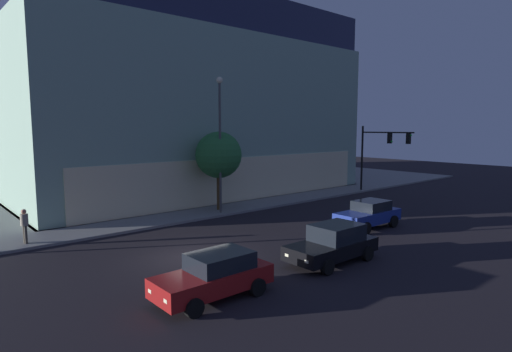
% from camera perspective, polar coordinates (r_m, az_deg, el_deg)
% --- Properties ---
extents(ground_plane, '(120.00, 120.00, 0.00)m').
position_cam_1_polar(ground_plane, '(19.54, -8.70, -10.93)').
color(ground_plane, black).
extents(sidewalk_corner, '(80.00, 60.00, 0.15)m').
position_cam_1_polar(sidewalk_corner, '(53.11, -29.85, -0.47)').
color(sidewalk_corner, slate).
rests_on(sidewalk_corner, ground).
extents(modern_building, '(29.80, 31.04, 16.37)m').
position_cam_1_polar(modern_building, '(45.24, -14.26, 9.31)').
color(modern_building, '#4C4C51').
rests_on(modern_building, ground).
extents(traffic_light_far_corner, '(0.61, 4.88, 5.86)m').
position_cam_1_polar(traffic_light_far_corner, '(38.36, 16.79, 3.95)').
color(traffic_light_far_corner, black).
rests_on(traffic_light_far_corner, sidewalk_corner).
extents(street_lamp_sidewalk, '(0.44, 0.44, 9.02)m').
position_cam_1_polar(street_lamp_sidewalk, '(27.73, -4.97, 6.32)').
color(street_lamp_sidewalk, '#4B4B4B').
rests_on(street_lamp_sidewalk, sidewalk_corner).
extents(sidewalk_tree, '(3.22, 3.22, 5.45)m').
position_cam_1_polar(sidewalk_tree, '(28.87, -5.14, 2.86)').
color(sidewalk_tree, '#50391E').
rests_on(sidewalk_tree, sidewalk_corner).
extents(pedestrian_waiting, '(0.36, 0.36, 1.73)m').
position_cam_1_polar(pedestrian_waiting, '(23.62, -29.16, -5.65)').
color(pedestrian_waiting, '#4C473D').
rests_on(pedestrian_waiting, sidewalk_corner).
extents(car_red, '(4.22, 1.95, 1.57)m').
position_cam_1_polar(car_red, '(14.85, -5.69, -13.39)').
color(car_red, maroon).
rests_on(car_red, ground).
extents(car_black, '(4.43, 2.10, 1.64)m').
position_cam_1_polar(car_black, '(18.80, 10.52, -9.06)').
color(car_black, black).
rests_on(car_black, ground).
extents(car_blue, '(4.39, 2.03, 1.60)m').
position_cam_1_polar(car_blue, '(25.37, 15.17, -5.07)').
color(car_blue, navy).
rests_on(car_blue, ground).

